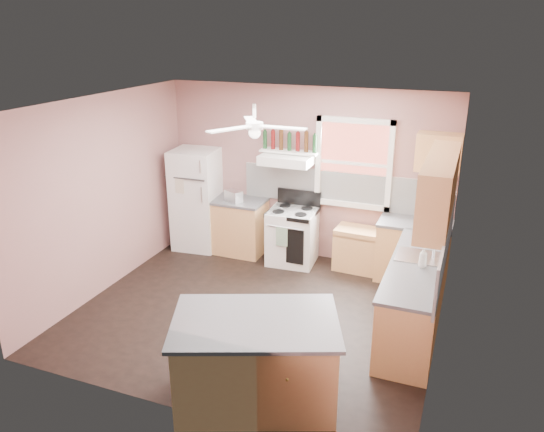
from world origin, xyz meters
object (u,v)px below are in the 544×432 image
at_px(toaster, 234,196).
at_px(island, 256,362).
at_px(refrigerator, 197,199).
at_px(cart, 357,249).
at_px(stove, 292,236).

xyz_separation_m(toaster, island, (1.72, -3.16, -0.56)).
height_order(refrigerator, cart, refrigerator).
xyz_separation_m(stove, island, (0.74, -3.20, 0.00)).
bearing_deg(refrigerator, toaster, -10.82).
relative_size(cart, island, 0.44).
relative_size(stove, cart, 1.30).
bearing_deg(island, cart, 63.68).
bearing_deg(cart, toaster, -172.50).
bearing_deg(cart, refrigerator, -175.06).
distance_m(refrigerator, stove, 1.73).
relative_size(toaster, island, 0.19).
bearing_deg(island, refrigerator, 105.28).
height_order(refrigerator, stove, refrigerator).
xyz_separation_m(toaster, stove, (0.98, 0.04, -0.56)).
xyz_separation_m(refrigerator, toaster, (0.71, -0.07, 0.16)).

